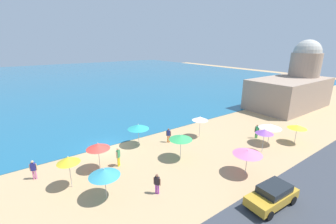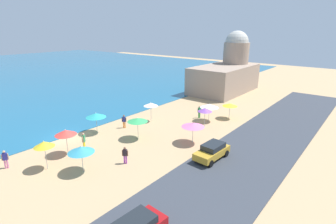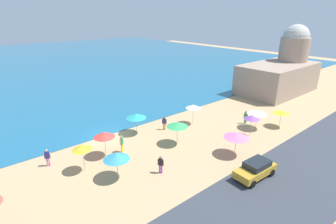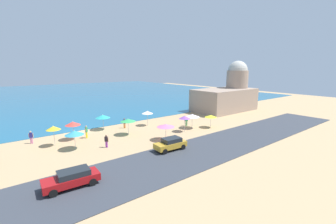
% 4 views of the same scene
% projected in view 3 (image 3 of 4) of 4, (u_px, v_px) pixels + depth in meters
% --- Properties ---
extents(ground_plane, '(160.00, 160.00, 0.00)m').
position_uv_depth(ground_plane, '(105.00, 136.00, 30.01)').
color(ground_plane, tan).
extents(sea, '(150.00, 110.00, 0.05)m').
position_uv_depth(sea, '(7.00, 66.00, 69.37)').
color(sea, '#1E5F84').
rests_on(sea, ground_plane).
extents(beach_umbrella_1, '(2.44, 2.44, 2.42)m').
position_uv_depth(beach_umbrella_1, '(257.00, 112.00, 31.37)').
color(beach_umbrella_1, '#B2B2B7').
rests_on(beach_umbrella_1, ground_plane).
extents(beach_umbrella_3, '(1.91, 1.91, 2.61)m').
position_uv_depth(beach_umbrella_3, '(193.00, 106.00, 32.61)').
color(beach_umbrella_3, '#B2B2B7').
rests_on(beach_umbrella_3, ground_plane).
extents(beach_umbrella_4, '(1.74, 1.74, 2.70)m').
position_uv_depth(beach_umbrella_4, '(82.00, 147.00, 22.58)').
color(beach_umbrella_4, '#B2B2B7').
rests_on(beach_umbrella_4, ground_plane).
extents(beach_umbrella_5, '(2.24, 2.24, 2.43)m').
position_uv_depth(beach_umbrella_5, '(116.00, 156.00, 21.68)').
color(beach_umbrella_5, '#B2B2B7').
rests_on(beach_umbrella_5, ground_plane).
extents(beach_umbrella_6, '(1.76, 1.76, 2.58)m').
position_uv_depth(beach_umbrella_6, '(252.00, 117.00, 29.33)').
color(beach_umbrella_6, '#B2B2B7').
rests_on(beach_umbrella_6, ground_plane).
extents(beach_umbrella_8, '(2.45, 2.45, 2.31)m').
position_uv_depth(beach_umbrella_8, '(236.00, 136.00, 25.42)').
color(beach_umbrella_8, '#B2B2B7').
rests_on(beach_umbrella_8, ground_plane).
extents(beach_umbrella_9, '(2.26, 2.26, 2.49)m').
position_uv_depth(beach_umbrella_9, '(177.00, 125.00, 27.50)').
color(beach_umbrella_9, '#B2B2B7').
rests_on(beach_umbrella_9, ground_plane).
extents(beach_umbrella_10, '(2.01, 2.01, 2.21)m').
position_uv_depth(beach_umbrella_10, '(282.00, 112.00, 31.88)').
color(beach_umbrella_10, '#B2B2B7').
rests_on(beach_umbrella_10, ground_plane).
extents(beach_umbrella_11, '(2.05, 2.05, 2.64)m').
position_uv_depth(beach_umbrella_11, '(104.00, 135.00, 25.04)').
color(beach_umbrella_11, '#B2B2B7').
rests_on(beach_umbrella_11, ground_plane).
extents(beach_umbrella_12, '(2.33, 2.33, 2.51)m').
position_uv_depth(beach_umbrella_12, '(136.00, 116.00, 29.99)').
color(beach_umbrella_12, '#B2B2B7').
rests_on(beach_umbrella_12, ground_plane).
extents(bather_0, '(0.48, 0.39, 1.83)m').
position_uv_depth(bather_0, '(122.00, 143.00, 26.23)').
color(bather_0, yellow).
rests_on(bather_0, ground_plane).
extents(bather_1, '(0.39, 0.47, 1.67)m').
position_uv_depth(bather_1, '(164.00, 122.00, 31.40)').
color(bather_1, orange).
rests_on(bather_1, ground_plane).
extents(bather_2, '(0.38, 0.50, 1.65)m').
position_uv_depth(bather_2, '(161.00, 164.00, 22.81)').
color(bather_2, purple).
rests_on(bather_2, ground_plane).
extents(bather_4, '(0.53, 0.34, 1.71)m').
position_uv_depth(bather_4, '(47.00, 157.00, 23.84)').
color(bather_4, pink).
rests_on(bather_4, ground_plane).
extents(bather_5, '(0.51, 0.37, 1.71)m').
position_uv_depth(bather_5, '(246.00, 116.00, 33.16)').
color(bather_5, green).
rests_on(bather_5, ground_plane).
extents(parked_car_0, '(4.01, 1.97, 1.48)m').
position_uv_depth(parked_car_0, '(256.00, 169.00, 22.19)').
color(parked_car_0, '#BC8E28').
rests_on(parked_car_0, coastal_road).
extents(harbor_fortress, '(14.95, 8.07, 11.45)m').
position_uv_depth(harbor_fortress, '(283.00, 70.00, 46.58)').
color(harbor_fortress, gray).
rests_on(harbor_fortress, ground_plane).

